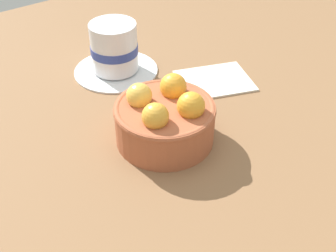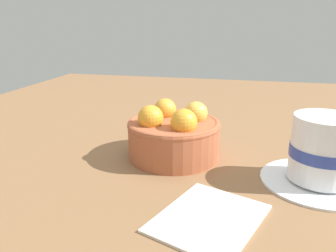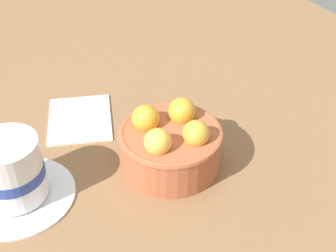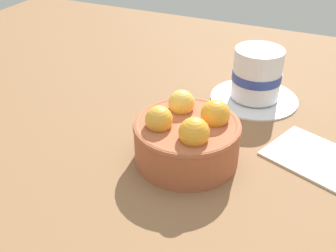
# 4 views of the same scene
# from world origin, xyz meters

# --- Properties ---
(ground_plane) EXTENTS (1.43, 1.13, 0.04)m
(ground_plane) POSITION_xyz_m (0.00, 0.00, -0.02)
(ground_plane) COLOR brown
(terracotta_bowl) EXTENTS (0.14, 0.14, 0.08)m
(terracotta_bowl) POSITION_xyz_m (-0.00, 0.00, 0.04)
(terracotta_bowl) COLOR #AD5938
(terracotta_bowl) RESTS_ON ground_plane
(coffee_cup) EXTENTS (0.14, 0.14, 0.09)m
(coffee_cup) POSITION_xyz_m (-0.04, -0.20, 0.04)
(coffee_cup) COLOR white
(coffee_cup) RESTS_ON ground_plane
(folded_napkin) EXTENTS (0.15, 0.13, 0.01)m
(folded_napkin) POSITION_xyz_m (-0.16, -0.07, 0.00)
(folded_napkin) COLOR white
(folded_napkin) RESTS_ON ground_plane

